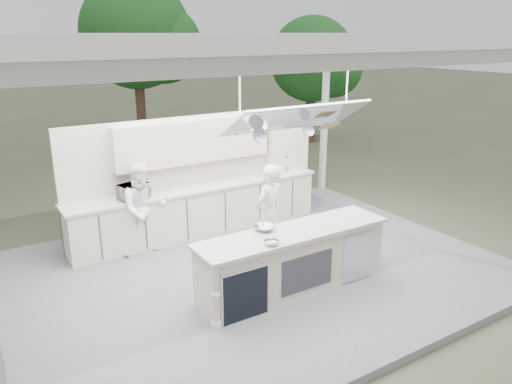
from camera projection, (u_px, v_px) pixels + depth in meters
ground at (250, 275)px, 8.33m from camera, size 90.00×90.00×0.00m
stage_deck at (250, 272)px, 8.31m from camera, size 8.00×6.00×0.12m
tent at (250, 44)px, 7.19m from camera, size 8.20×6.20×3.86m
demo_island at (292, 261)px, 7.50m from camera, size 3.10×0.79×0.95m
back_counter at (199, 209)px, 9.68m from camera, size 5.08×0.72×0.95m
back_wall_unit at (213, 155)px, 9.78m from camera, size 5.05×0.48×2.25m
tree_cluster at (77, 53)px, 15.12m from camera, size 19.55×9.40×5.85m
head_chef at (269, 214)px, 8.31m from camera, size 0.73×0.61×1.72m
sous_chef at (143, 209)px, 8.66m from camera, size 0.82×0.65×1.66m
toaster_oven at (134, 191)px, 8.75m from camera, size 0.57×0.46×0.28m
bowl_large at (264, 228)px, 7.39m from camera, size 0.40×0.40×0.07m
bowl_small at (271, 243)px, 6.88m from camera, size 0.28×0.28×0.07m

